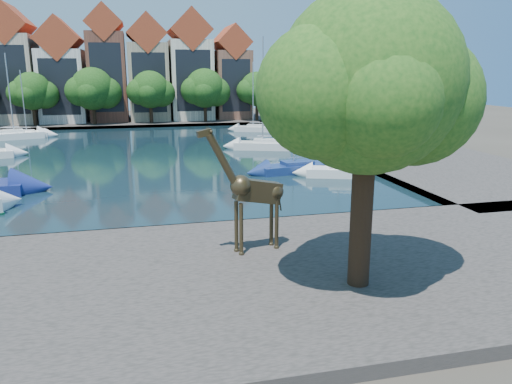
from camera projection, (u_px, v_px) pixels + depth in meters
ground at (148, 235)px, 25.62m from camera, size 160.00×160.00×0.00m
water_basin at (141, 156)px, 48.25m from camera, size 38.00×50.00×0.08m
near_quay at (153, 287)px, 18.95m from camera, size 50.00×14.00×0.50m
far_quay at (138, 121)px, 78.40m from camera, size 60.00×16.00×0.50m
right_quay at (377, 145)px, 53.87m from camera, size 14.00×52.00×0.50m
plane_tree at (371, 88)px, 16.99m from camera, size 8.32×6.40×10.62m
townhouse_west_mid at (15, 69)px, 72.60m from camera, size 5.94×9.18×16.79m
townhouse_west_inner at (63, 75)px, 74.29m from camera, size 6.43×9.18×15.15m
townhouse_center at (107, 68)px, 75.52m from camera, size 5.44×9.18×16.93m
townhouse_east_inner at (148, 72)px, 77.03m from camera, size 5.94×9.18×15.79m
townhouse_east_mid at (190, 70)px, 78.41m from camera, size 6.43×9.18×16.65m
townhouse_east_end at (231, 76)px, 80.13m from camera, size 5.44×9.18×14.43m
far_tree_west at (33, 92)px, 68.88m from camera, size 6.76×5.20×7.36m
far_tree_mid_west at (93, 90)px, 70.65m from camera, size 7.80×6.00×8.00m
far_tree_mid_east at (151, 91)px, 72.50m from camera, size 7.02×5.40×7.52m
far_tree_east at (205, 90)px, 74.29m from camera, size 7.54×5.80×7.84m
far_tree_far_east at (258, 90)px, 76.14m from camera, size 6.76×5.20×7.36m
giraffe_statue at (252, 191)px, 21.41m from camera, size 3.83×1.33×5.52m
sailboat_left_d at (14, 134)px, 59.65m from camera, size 6.91×4.15×9.98m
sailboat_left_e at (27, 133)px, 61.10m from camera, size 5.13×1.98×8.08m
sailboat_right_a at (339, 170)px, 38.96m from camera, size 5.43×3.35×9.36m
sailboat_right_b at (293, 166)px, 40.55m from camera, size 5.92×2.81×10.35m
sailboat_right_c at (263, 144)px, 52.06m from camera, size 6.25×3.90×11.34m
sailboat_right_d at (253, 127)px, 66.89m from camera, size 5.16×3.53×9.06m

